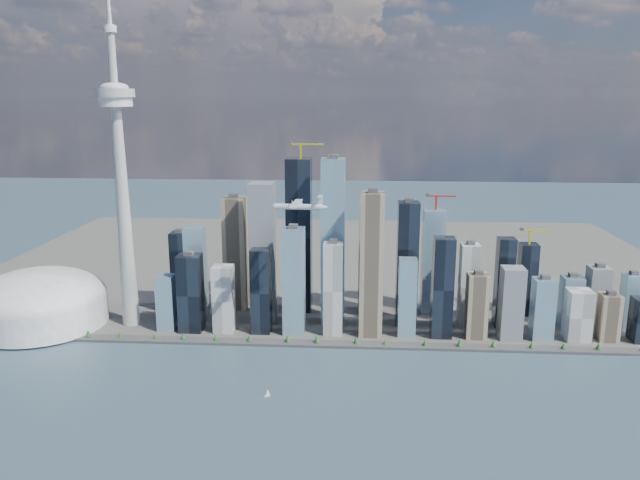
# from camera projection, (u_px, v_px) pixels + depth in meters

# --- Properties ---
(ground) EXTENTS (4000.00, 4000.00, 0.00)m
(ground) POSITION_uv_depth(u_px,v_px,m) (305.00, 438.00, 657.00)
(ground) COLOR #304554
(ground) RESTS_ON ground
(seawall) EXTENTS (1100.00, 22.00, 4.00)m
(seawall) POSITION_uv_depth(u_px,v_px,m) (320.00, 344.00, 899.39)
(seawall) COLOR #383838
(seawall) RESTS_ON ground
(land) EXTENTS (1400.00, 900.00, 3.00)m
(land) POSITION_uv_depth(u_px,v_px,m) (334.00, 262.00, 1336.63)
(land) COLOR #4C4C47
(land) RESTS_ON ground
(shoreline_trees) EXTENTS (960.53, 7.20, 8.80)m
(shoreline_trees) POSITION_uv_depth(u_px,v_px,m) (320.00, 339.00, 897.84)
(shoreline_trees) COLOR #3F2D1E
(shoreline_trees) RESTS_ON seawall
(skyscraper_cluster) EXTENTS (736.00, 142.00, 277.66)m
(skyscraper_cluster) POSITION_uv_depth(u_px,v_px,m) (362.00, 272.00, 960.61)
(skyscraper_cluster) COLOR black
(skyscraper_cluster) RESTS_ON land
(needle_tower) EXTENTS (56.00, 56.00, 550.50)m
(needle_tower) POSITION_uv_depth(u_px,v_px,m) (121.00, 176.00, 922.85)
(needle_tower) COLOR #9A9B96
(needle_tower) RESTS_ON land
(dome_stadium) EXTENTS (200.00, 200.00, 86.00)m
(dome_stadium) POSITION_uv_depth(u_px,v_px,m) (40.00, 302.00, 966.89)
(dome_stadium) COLOR silver
(dome_stadium) RESTS_ON land
(airplane) EXTENTS (75.23, 66.46, 18.36)m
(airplane) POSITION_uv_depth(u_px,v_px,m) (299.00, 206.00, 813.87)
(airplane) COLOR silver
(airplane) RESTS_ON ground
(sailboat_west) EXTENTS (7.32, 4.17, 10.33)m
(sailboat_west) POSITION_uv_depth(u_px,v_px,m) (267.00, 394.00, 747.22)
(sailboat_west) COLOR white
(sailboat_west) RESTS_ON ground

